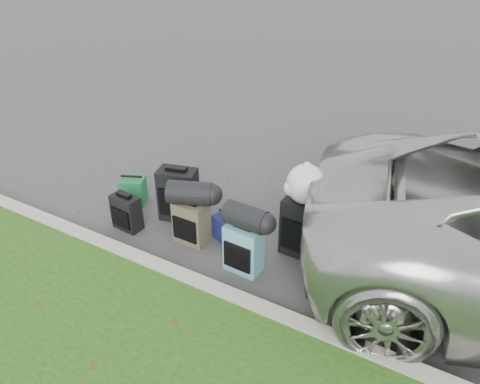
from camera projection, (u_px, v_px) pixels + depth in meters
The scene contains 12 objects.
ground at pixel (239, 240), 5.75m from camera, with size 120.00×120.00×0.00m, color #383535.
curb at pixel (192, 283), 4.97m from camera, with size 120.00×0.18×0.15m, color #9E937F.
suitcase_small_black at pixel (127, 212), 5.86m from camera, with size 0.37×0.20×0.46m, color black.
suitcase_large_black_left at pixel (178, 194), 6.01m from camera, with size 0.48×0.29×0.70m, color black.
suitcase_olive at pixel (191, 222), 5.60m from camera, with size 0.39×0.25×0.54m, color #403A29.
suitcase_teal at pixel (244, 249), 5.13m from camera, with size 0.40×0.24×0.57m, color teal.
suitcase_large_black_right at pixel (303, 227), 5.36m from camera, with size 0.48×0.29×0.71m, color black.
tote_green at pixel (133, 191), 6.41m from camera, with size 0.32×0.26×0.36m, color #176936.
tote_navy at pixel (226, 228), 5.70m from camera, with size 0.29×0.23×0.31m, color #171D52.
duffel_left at pixel (190, 193), 5.40m from camera, with size 0.28×0.28×0.52m, color black.
duffel_right at pixel (246, 217), 4.92m from camera, with size 0.26×0.26×0.47m, color black.
trash_bag at pixel (306, 184), 5.07m from camera, with size 0.43×0.43×0.43m, color silver.
Camera 1 is at (2.33, -4.01, 3.46)m, focal length 35.00 mm.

